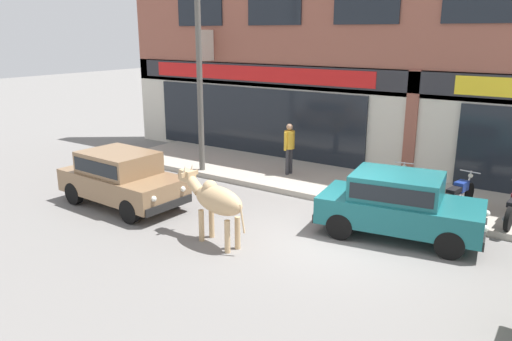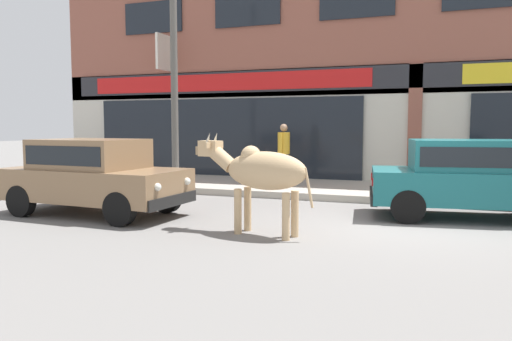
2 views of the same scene
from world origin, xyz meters
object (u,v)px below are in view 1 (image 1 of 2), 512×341
object	(u,v)px
car_1	(121,176)
motorcycle_0	(401,186)
cow	(216,200)
pedestrian	(289,143)
car_0	(399,202)
motorcycle_1	(458,195)
utility_pole	(200,78)

from	to	relation	value
car_1	motorcycle_0	world-z (taller)	car_1
cow	pedestrian	bearing A→B (deg)	103.45
car_0	motorcycle_1	size ratio (longest dim) A/B	2.09
car_0	car_1	distance (m)	7.05
motorcycle_1	utility_pole	world-z (taller)	utility_pole
utility_pole	pedestrian	bearing A→B (deg)	24.02
cow	pedestrian	distance (m)	5.32
pedestrian	motorcycle_1	bearing A→B (deg)	-4.44
pedestrian	utility_pole	world-z (taller)	utility_pole
motorcycle_1	car_1	bearing A→B (deg)	-150.67
motorcycle_0	motorcycle_1	world-z (taller)	same
car_1	motorcycle_1	distance (m)	8.65
cow	motorcycle_0	xyz separation A→B (m)	(2.48, 4.70, -0.46)
pedestrian	car_0	bearing A→B (deg)	-30.51
utility_pole	car_0	bearing A→B (deg)	-11.56
motorcycle_0	pedestrian	bearing A→B (deg)	172.75
motorcycle_1	pedestrian	size ratio (longest dim) A/B	1.12
cow	utility_pole	xyz separation A→B (m)	(-3.82, 4.03, 2.10)
cow	motorcycle_0	size ratio (longest dim) A/B	1.19
cow	utility_pole	bearing A→B (deg)	133.45
cow	motorcycle_1	xyz separation A→B (m)	(3.92, 4.78, -0.46)
motorcycle_0	pedestrian	world-z (taller)	pedestrian
cow	motorcycle_0	distance (m)	5.33
cow	motorcycle_0	bearing A→B (deg)	62.24
utility_pole	cow	bearing A→B (deg)	-46.55
car_1	car_0	bearing A→B (deg)	17.09
motorcycle_0	car_0	bearing A→B (deg)	-72.98
motorcycle_1	utility_pole	size ratio (longest dim) A/B	0.31
car_1	pedestrian	size ratio (longest dim) A/B	2.30
car_0	motorcycle_0	world-z (taller)	car_0
car_1	utility_pole	xyz separation A→B (m)	(-0.19, 3.49, 2.29)
car_0	car_1	size ratio (longest dim) A/B	1.02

